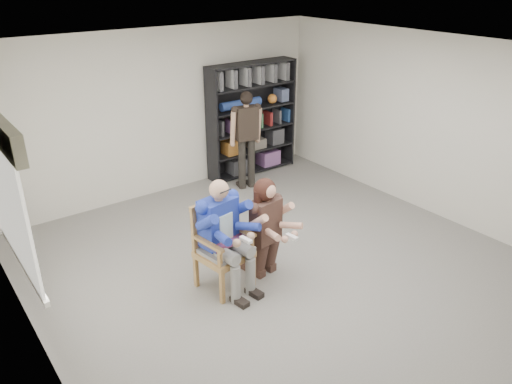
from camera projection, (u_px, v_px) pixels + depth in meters
room_shell at (300, 178)px, 5.88m from camera, size 6.00×7.00×2.80m
floor at (296, 277)px, 6.46m from camera, size 6.00×7.00×0.01m
window_left at (8, 194)px, 4.91m from camera, size 0.16×2.00×1.75m
armchair at (224, 248)px, 6.06m from camera, size 0.73×0.71×1.11m
seated_man at (224, 236)px, 5.99m from camera, size 0.74×0.95×1.45m
kneeling_woman at (268, 230)px, 6.25m from camera, size 0.68×0.96×1.32m
bookshelf at (252, 119)px, 9.34m from camera, size 1.80×0.38×2.10m
standing_man at (246, 141)px, 8.72m from camera, size 0.59×0.40×1.75m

